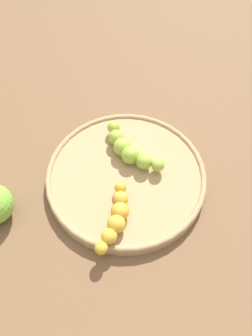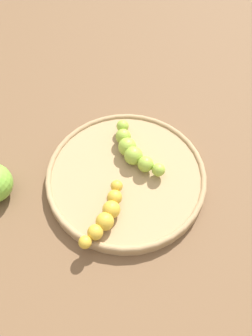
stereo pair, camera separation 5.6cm
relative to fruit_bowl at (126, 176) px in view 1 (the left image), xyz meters
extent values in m
plane|color=brown|center=(0.00, 0.00, -0.01)|extent=(2.40, 2.40, 0.00)
cylinder|color=#A08259|center=(0.00, 0.00, 0.00)|extent=(0.28, 0.28, 0.02)
torus|color=#A08259|center=(0.00, 0.00, 0.01)|extent=(0.28, 0.28, 0.01)
sphere|color=gold|center=(0.00, -0.14, 0.02)|extent=(0.02, 0.02, 0.02)
sphere|color=gold|center=(0.01, -0.12, 0.02)|extent=(0.02, 0.02, 0.02)
sphere|color=gold|center=(0.01, -0.10, 0.02)|extent=(0.03, 0.03, 0.03)
sphere|color=gold|center=(0.01, -0.08, 0.02)|extent=(0.03, 0.03, 0.03)
sphere|color=gold|center=(0.01, -0.06, 0.02)|extent=(0.02, 0.02, 0.02)
sphere|color=gold|center=(0.00, -0.04, 0.02)|extent=(0.02, 0.02, 0.02)
sphere|color=#8CAD38|center=(-0.05, 0.08, 0.02)|extent=(0.02, 0.02, 0.02)
sphere|color=#8CAD38|center=(-0.03, 0.06, 0.02)|extent=(0.03, 0.03, 0.03)
sphere|color=#8CAD38|center=(-0.02, 0.04, 0.02)|extent=(0.03, 0.03, 0.03)
sphere|color=#8CAD38|center=(0.00, 0.03, 0.02)|extent=(0.03, 0.03, 0.03)
sphere|color=#8CAD38|center=(0.03, 0.02, 0.02)|extent=(0.03, 0.03, 0.03)
sphere|color=#8CAD38|center=(0.05, 0.02, 0.02)|extent=(0.02, 0.02, 0.02)
camera|label=1|loc=(0.08, -0.30, 0.49)|focal=35.35mm
camera|label=2|loc=(0.13, -0.28, 0.49)|focal=35.35mm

